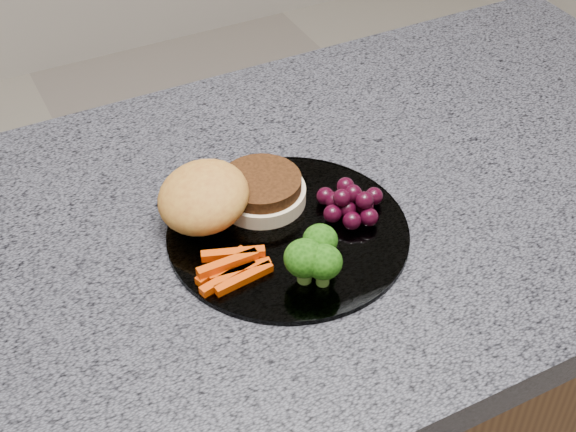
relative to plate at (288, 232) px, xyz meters
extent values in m
cube|color=#54545F|center=(0.02, 0.03, -0.02)|extent=(1.20, 0.60, 0.04)
cylinder|color=white|center=(0.00, 0.00, 0.00)|extent=(0.26, 0.26, 0.01)
cylinder|color=#FADEB0|center=(0.00, 0.06, 0.01)|extent=(0.12, 0.12, 0.02)
cylinder|color=#44210D|center=(0.00, 0.06, 0.03)|extent=(0.11, 0.11, 0.01)
ellipsoid|color=#B9842E|center=(-0.07, 0.05, 0.03)|extent=(0.12, 0.12, 0.05)
cube|color=#D23C03|center=(-0.08, -0.02, 0.01)|extent=(0.07, 0.01, 0.01)
cube|color=#D23C03|center=(-0.07, -0.04, 0.01)|extent=(0.07, 0.02, 0.01)
cube|color=#D23C03|center=(-0.09, -0.04, 0.01)|extent=(0.07, 0.02, 0.01)
cube|color=#D23C03|center=(-0.07, -0.02, 0.02)|extent=(0.06, 0.03, 0.01)
cube|color=#D23C03|center=(-0.08, -0.03, 0.02)|extent=(0.06, 0.01, 0.01)
cube|color=#D23C03|center=(-0.07, -0.05, 0.01)|extent=(0.07, 0.02, 0.01)
cube|color=#D23C03|center=(-0.09, -0.02, 0.01)|extent=(0.06, 0.03, 0.01)
cylinder|color=#639737|center=(-0.02, -0.07, 0.01)|extent=(0.01, 0.01, 0.02)
ellipsoid|color=#123907|center=(-0.02, -0.07, 0.03)|extent=(0.04, 0.04, 0.04)
cylinder|color=#639737|center=(0.01, -0.06, 0.01)|extent=(0.01, 0.01, 0.02)
ellipsoid|color=#123907|center=(0.01, -0.06, 0.03)|extent=(0.04, 0.04, 0.03)
cylinder|color=#639737|center=(-0.01, -0.09, 0.01)|extent=(0.01, 0.01, 0.02)
ellipsoid|color=#123907|center=(-0.01, -0.09, 0.03)|extent=(0.04, 0.04, 0.03)
sphere|color=black|center=(0.07, -0.01, 0.01)|extent=(0.02, 0.02, 0.02)
sphere|color=black|center=(0.09, -0.01, 0.01)|extent=(0.02, 0.02, 0.02)
sphere|color=black|center=(0.09, 0.01, 0.01)|extent=(0.02, 0.02, 0.02)
sphere|color=black|center=(0.06, 0.01, 0.01)|extent=(0.02, 0.02, 0.02)
sphere|color=black|center=(0.05, -0.01, 0.01)|extent=(0.02, 0.02, 0.02)
sphere|color=black|center=(0.06, -0.03, 0.01)|extent=(0.02, 0.02, 0.02)
sphere|color=black|center=(0.08, -0.03, 0.01)|extent=(0.02, 0.02, 0.02)
sphere|color=black|center=(0.10, 0.00, 0.01)|extent=(0.02, 0.02, 0.02)
sphere|color=black|center=(0.06, 0.02, 0.01)|extent=(0.02, 0.02, 0.02)
sphere|color=black|center=(0.08, 0.00, 0.03)|extent=(0.02, 0.02, 0.02)
sphere|color=black|center=(0.06, 0.00, 0.03)|extent=(0.02, 0.02, 0.02)
sphere|color=black|center=(0.08, -0.02, 0.03)|extent=(0.02, 0.02, 0.02)
sphere|color=black|center=(0.08, 0.01, 0.03)|extent=(0.02, 0.02, 0.02)
camera|label=1|loc=(-0.29, -0.56, 0.58)|focal=50.00mm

